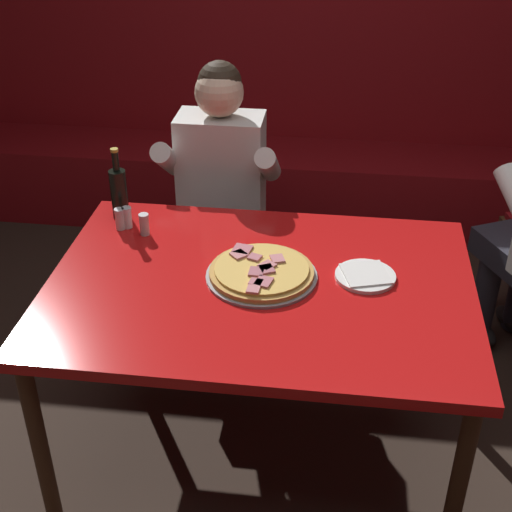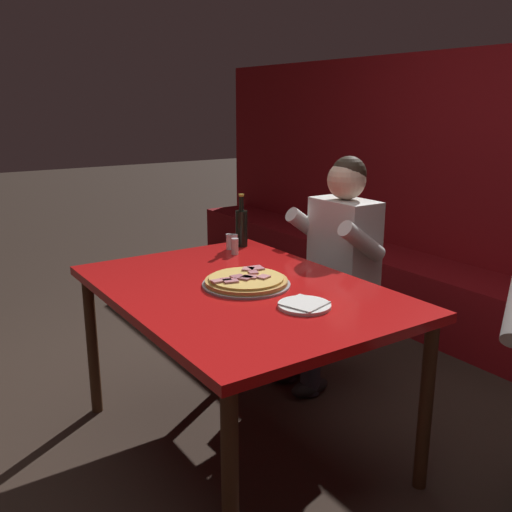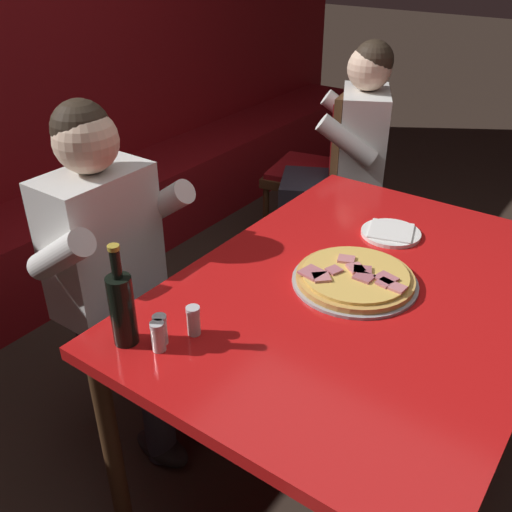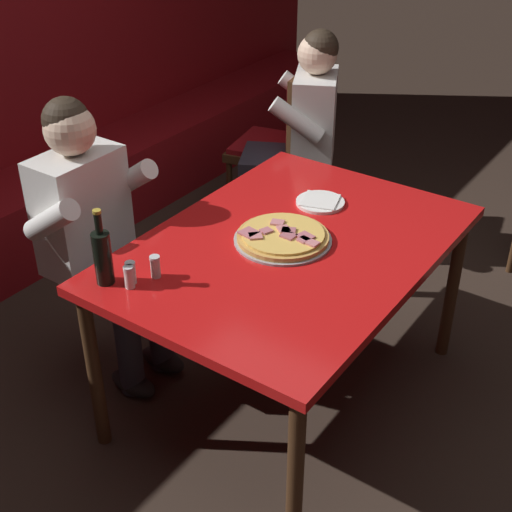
# 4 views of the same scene
# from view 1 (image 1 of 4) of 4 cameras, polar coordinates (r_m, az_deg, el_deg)

# --- Properties ---
(ground_plane) EXTENTS (24.00, 24.00, 0.00)m
(ground_plane) POSITION_cam_1_polar(r_m,az_deg,el_deg) (2.94, 0.30, -14.80)
(ground_plane) COLOR #33261E
(booth_wall_panel) EXTENTS (6.80, 0.16, 1.90)m
(booth_wall_panel) POSITION_cam_1_polar(r_m,az_deg,el_deg) (4.36, 4.05, 15.83)
(booth_wall_panel) COLOR maroon
(booth_wall_panel) RESTS_ON ground_plane
(booth_bench) EXTENTS (6.46, 0.48, 0.46)m
(booth_bench) POSITION_cam_1_polar(r_m,az_deg,el_deg) (4.32, 3.40, 5.46)
(booth_bench) COLOR maroon
(booth_bench) RESTS_ON ground_plane
(main_dining_table) EXTENTS (1.46, 1.04, 0.78)m
(main_dining_table) POSITION_cam_1_polar(r_m,az_deg,el_deg) (2.48, 0.34, -3.49)
(main_dining_table) COLOR #422816
(main_dining_table) RESTS_ON ground_plane
(pizza) EXTENTS (0.39, 0.39, 0.05)m
(pizza) POSITION_cam_1_polar(r_m,az_deg,el_deg) (2.46, 0.37, -1.31)
(pizza) COLOR #9E9EA3
(pizza) RESTS_ON main_dining_table
(plate_white_paper) EXTENTS (0.21, 0.21, 0.02)m
(plate_white_paper) POSITION_cam_1_polar(r_m,az_deg,el_deg) (2.49, 8.74, -1.57)
(plate_white_paper) COLOR white
(plate_white_paper) RESTS_ON main_dining_table
(beer_bottle) EXTENTS (0.07, 0.07, 0.29)m
(beer_bottle) POSITION_cam_1_polar(r_m,az_deg,el_deg) (2.84, -10.91, 5.06)
(beer_bottle) COLOR black
(beer_bottle) RESTS_ON main_dining_table
(shaker_black_pepper) EXTENTS (0.04, 0.04, 0.09)m
(shaker_black_pepper) POSITION_cam_1_polar(r_m,az_deg,el_deg) (2.79, -10.26, 2.98)
(shaker_black_pepper) COLOR silver
(shaker_black_pepper) RESTS_ON main_dining_table
(shaker_red_pepper_flakes) EXTENTS (0.04, 0.04, 0.09)m
(shaker_red_pepper_flakes) POSITION_cam_1_polar(r_m,az_deg,el_deg) (2.73, -8.92, 2.44)
(shaker_red_pepper_flakes) COLOR silver
(shaker_red_pepper_flakes) RESTS_ON main_dining_table
(shaker_oregano) EXTENTS (0.04, 0.04, 0.09)m
(shaker_oregano) POSITION_cam_1_polar(r_m,az_deg,el_deg) (2.79, -10.83, 2.85)
(shaker_oregano) COLOR silver
(shaker_oregano) RESTS_ON main_dining_table
(diner_seated_blue_shirt) EXTENTS (0.53, 0.53, 1.27)m
(diner_seated_blue_shirt) POSITION_cam_1_polar(r_m,az_deg,el_deg) (3.18, -3.01, 4.94)
(diner_seated_blue_shirt) COLOR black
(diner_seated_blue_shirt) RESTS_ON ground_plane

